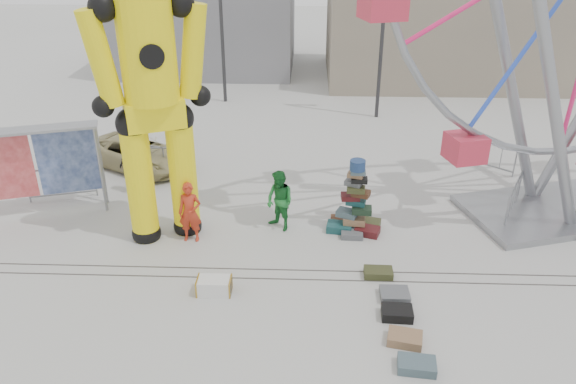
{
  "coord_description": "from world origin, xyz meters",
  "views": [
    {
      "loc": [
        -0.01,
        -10.85,
        8.2
      ],
      "look_at": [
        -0.51,
        2.25,
        1.6
      ],
      "focal_mm": 35.0,
      "sensor_mm": 36.0,
      "label": 1
    }
  ],
  "objects_px": {
    "pedestrian_black": "(135,168)",
    "lamp_post_left": "(223,4)",
    "parked_suv": "(136,153)",
    "steamer_trunk": "(214,286)",
    "barricade_wheel_front": "(513,200)",
    "crash_test_dummy": "(152,92)",
    "barricade_dummy_c": "(164,161)",
    "barricade_wheel_back": "(487,155)",
    "banner_scaffold": "(32,151)",
    "suitcase_tower": "(355,211)",
    "lamp_post_right": "(386,12)",
    "pedestrian_red": "(190,212)",
    "pedestrian_green": "(280,201)",
    "barricade_dummy_a": "(62,183)",
    "barricade_dummy_b": "(152,160)"
  },
  "relations": [
    {
      "from": "barricade_dummy_a",
      "to": "pedestrian_black",
      "type": "bearing_deg",
      "value": -1.78
    },
    {
      "from": "barricade_dummy_c",
      "to": "pedestrian_green",
      "type": "height_order",
      "value": "pedestrian_green"
    },
    {
      "from": "barricade_dummy_c",
      "to": "barricade_wheel_front",
      "type": "bearing_deg",
      "value": -17.4
    },
    {
      "from": "barricade_wheel_back",
      "to": "pedestrian_red",
      "type": "xyz_separation_m",
      "value": [
        -9.45,
        -5.12,
        0.31
      ]
    },
    {
      "from": "barricade_dummy_a",
      "to": "barricade_dummy_b",
      "type": "xyz_separation_m",
      "value": [
        2.35,
        1.94,
        0.0
      ]
    },
    {
      "from": "suitcase_tower",
      "to": "pedestrian_red",
      "type": "distance_m",
      "value": 4.59
    },
    {
      "from": "lamp_post_left",
      "to": "suitcase_tower",
      "type": "distance_m",
      "value": 13.57
    },
    {
      "from": "barricade_wheel_back",
      "to": "steamer_trunk",
      "type": "bearing_deg",
      "value": -98.18
    },
    {
      "from": "lamp_post_right",
      "to": "parked_suv",
      "type": "relative_size",
      "value": 2.0
    },
    {
      "from": "lamp_post_right",
      "to": "banner_scaffold",
      "type": "distance_m",
      "value": 14.6
    },
    {
      "from": "suitcase_tower",
      "to": "parked_suv",
      "type": "xyz_separation_m",
      "value": [
        -7.38,
        4.08,
        -0.05
      ]
    },
    {
      "from": "steamer_trunk",
      "to": "barricade_wheel_front",
      "type": "xyz_separation_m",
      "value": [
        8.27,
        4.07,
        0.36
      ]
    },
    {
      "from": "parked_suv",
      "to": "lamp_post_right",
      "type": "bearing_deg",
      "value": -28.88
    },
    {
      "from": "parked_suv",
      "to": "steamer_trunk",
      "type": "bearing_deg",
      "value": -123.15
    },
    {
      "from": "pedestrian_green",
      "to": "banner_scaffold",
      "type": "bearing_deg",
      "value": -142.04
    },
    {
      "from": "pedestrian_green",
      "to": "parked_suv",
      "type": "distance_m",
      "value": 6.68
    },
    {
      "from": "lamp_post_right",
      "to": "pedestrian_red",
      "type": "relative_size",
      "value": 4.64
    },
    {
      "from": "steamer_trunk",
      "to": "pedestrian_red",
      "type": "xyz_separation_m",
      "value": [
        -0.99,
        2.38,
        0.67
      ]
    },
    {
      "from": "barricade_wheel_back",
      "to": "pedestrian_green",
      "type": "xyz_separation_m",
      "value": [
        -7.04,
        -4.41,
        0.34
      ]
    },
    {
      "from": "banner_scaffold",
      "to": "pedestrian_green",
      "type": "bearing_deg",
      "value": -22.39
    },
    {
      "from": "pedestrian_black",
      "to": "lamp_post_left",
      "type": "bearing_deg",
      "value": -89.53
    },
    {
      "from": "lamp_post_left",
      "to": "pedestrian_red",
      "type": "relative_size",
      "value": 4.64
    },
    {
      "from": "barricade_wheel_back",
      "to": "pedestrian_red",
      "type": "distance_m",
      "value": 10.75
    },
    {
      "from": "pedestrian_red",
      "to": "barricade_dummy_c",
      "type": "bearing_deg",
      "value": 113.13
    },
    {
      "from": "lamp_post_right",
      "to": "pedestrian_black",
      "type": "bearing_deg",
      "value": -137.85
    },
    {
      "from": "barricade_dummy_b",
      "to": "pedestrian_green",
      "type": "height_order",
      "value": "pedestrian_green"
    },
    {
      "from": "pedestrian_green",
      "to": "pedestrian_red",
      "type": "bearing_deg",
      "value": -120.65
    },
    {
      "from": "barricade_wheel_back",
      "to": "parked_suv",
      "type": "bearing_deg",
      "value": -138.28
    },
    {
      "from": "barricade_dummy_c",
      "to": "banner_scaffold",
      "type": "bearing_deg",
      "value": -141.98
    },
    {
      "from": "lamp_post_left",
      "to": "barricade_dummy_a",
      "type": "height_order",
      "value": "lamp_post_left"
    },
    {
      "from": "lamp_post_right",
      "to": "barricade_wheel_back",
      "type": "distance_m",
      "value": 7.47
    },
    {
      "from": "steamer_trunk",
      "to": "pedestrian_black",
      "type": "relative_size",
      "value": 0.47
    },
    {
      "from": "lamp_post_left",
      "to": "banner_scaffold",
      "type": "distance_m",
      "value": 12.23
    },
    {
      "from": "suitcase_tower",
      "to": "barricade_wheel_front",
      "type": "bearing_deg",
      "value": 22.8
    },
    {
      "from": "barricade_wheel_front",
      "to": "banner_scaffold",
      "type": "bearing_deg",
      "value": 119.2
    },
    {
      "from": "lamp_post_right",
      "to": "barricade_dummy_c",
      "type": "xyz_separation_m",
      "value": [
        -8.0,
        -6.52,
        -3.93
      ]
    },
    {
      "from": "parked_suv",
      "to": "barricade_dummy_b",
      "type": "bearing_deg",
      "value": -100.9
    },
    {
      "from": "lamp_post_left",
      "to": "barricade_wheel_front",
      "type": "height_order",
      "value": "lamp_post_left"
    },
    {
      "from": "barricade_dummy_a",
      "to": "pedestrian_red",
      "type": "distance_m",
      "value": 5.08
    },
    {
      "from": "lamp_post_left",
      "to": "banner_scaffold",
      "type": "relative_size",
      "value": 2.13
    },
    {
      "from": "barricade_dummy_a",
      "to": "barricade_wheel_front",
      "type": "bearing_deg",
      "value": -18.22
    },
    {
      "from": "pedestrian_green",
      "to": "pedestrian_black",
      "type": "xyz_separation_m",
      "value": [
        -4.73,
        2.13,
        -0.01
      ]
    },
    {
      "from": "lamp_post_right",
      "to": "pedestrian_red",
      "type": "xyz_separation_m",
      "value": [
        -6.27,
        -10.62,
        -3.62
      ]
    },
    {
      "from": "lamp_post_left",
      "to": "pedestrian_green",
      "type": "bearing_deg",
      "value": -75.27
    },
    {
      "from": "pedestrian_red",
      "to": "pedestrian_green",
      "type": "bearing_deg",
      "value": 16.77
    },
    {
      "from": "steamer_trunk",
      "to": "barricade_wheel_back",
      "type": "relative_size",
      "value": 0.41
    },
    {
      "from": "crash_test_dummy",
      "to": "barricade_dummy_a",
      "type": "xyz_separation_m",
      "value": [
        -3.77,
        2.01,
        -3.57
      ]
    },
    {
      "from": "banner_scaffold",
      "to": "pedestrian_red",
      "type": "relative_size",
      "value": 2.18
    },
    {
      "from": "crash_test_dummy",
      "to": "steamer_trunk",
      "type": "height_order",
      "value": "crash_test_dummy"
    },
    {
      "from": "crash_test_dummy",
      "to": "steamer_trunk",
      "type": "distance_m",
      "value": 5.06
    }
  ]
}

